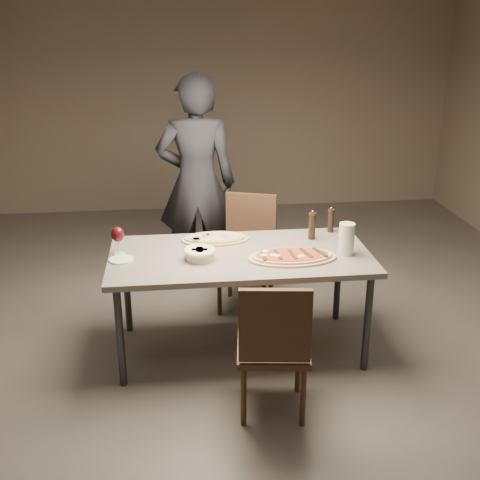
{
  "coord_description": "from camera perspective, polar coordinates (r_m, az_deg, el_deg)",
  "views": [
    {
      "loc": [
        -0.45,
        -3.83,
        2.29
      ],
      "look_at": [
        0.0,
        0.0,
        0.85
      ],
      "focal_mm": 45.0,
      "sensor_mm": 36.0,
      "label": 1
    }
  ],
  "objects": [
    {
      "name": "pepper_mill_right",
      "position": [
        4.42,
        6.85,
        1.37
      ],
      "size": [
        0.06,
        0.06,
        0.22
      ],
      "rotation": [
        0.0,
        0.0,
        0.29
      ],
      "color": "black",
      "rests_on": "dining_table"
    },
    {
      "name": "diner",
      "position": [
        5.21,
        -4.14,
        5.37
      ],
      "size": [
        0.71,
        0.49,
        1.87
      ],
      "primitive_type": "imported",
      "rotation": [
        0.0,
        0.0,
        3.08
      ],
      "color": "black",
      "rests_on": "ground"
    },
    {
      "name": "chair_far",
      "position": [
        4.94,
        0.79,
        -0.51
      ],
      "size": [
        0.56,
        0.56,
        0.93
      ],
      "rotation": [
        0.0,
        0.0,
        2.81
      ],
      "color": "#422A1C",
      "rests_on": "ground"
    },
    {
      "name": "chair_near",
      "position": [
        3.56,
        3.21,
        -9.73
      ],
      "size": [
        0.48,
        0.48,
        0.9
      ],
      "rotation": [
        0.0,
        0.0,
        -0.13
      ],
      "color": "#422A1C",
      "rests_on": "ground"
    },
    {
      "name": "dining_table",
      "position": [
        4.18,
        0.0,
        -2.02
      ],
      "size": [
        1.8,
        0.9,
        0.75
      ],
      "color": "gray",
      "rests_on": "ground"
    },
    {
      "name": "side_plate",
      "position": [
        4.12,
        -11.19,
        -1.84
      ],
      "size": [
        0.16,
        0.16,
        0.01
      ],
      "rotation": [
        0.0,
        0.0,
        -0.41
      ],
      "color": "white",
      "rests_on": "dining_table"
    },
    {
      "name": "ham_pizza",
      "position": [
        4.4,
        -2.37,
        0.16
      ],
      "size": [
        0.5,
        0.27,
        0.04
      ],
      "rotation": [
        0.0,
        0.0,
        0.36
      ],
      "color": "tan",
      "rests_on": "dining_table"
    },
    {
      "name": "bread_basket",
      "position": [
        4.05,
        -3.85,
        -1.23
      ],
      "size": [
        0.22,
        0.22,
        0.08
      ],
      "rotation": [
        0.0,
        0.0,
        -0.26
      ],
      "color": "#EFE7C1",
      "rests_on": "dining_table"
    },
    {
      "name": "carafe",
      "position": [
        4.17,
        10.06,
        0.09
      ],
      "size": [
        0.11,
        0.11,
        0.22
      ],
      "rotation": [
        0.0,
        0.0,
        -0.21
      ],
      "color": "silver",
      "rests_on": "dining_table"
    },
    {
      "name": "pepper_mill_left",
      "position": [
        4.59,
        8.61,
        1.88
      ],
      "size": [
        0.05,
        0.05,
        0.2
      ],
      "rotation": [
        0.0,
        0.0,
        -0.33
      ],
      "color": "black",
      "rests_on": "dining_table"
    },
    {
      "name": "wine_glass",
      "position": [
        4.18,
        -11.51,
        0.45
      ],
      "size": [
        0.09,
        0.09,
        0.2
      ],
      "rotation": [
        0.0,
        0.0,
        0.05
      ],
      "color": "silver",
      "rests_on": "dining_table"
    },
    {
      "name": "zucchini_pizza",
      "position": [
        4.08,
        4.92,
        -1.56
      ],
      "size": [
        0.61,
        0.34,
        0.05
      ],
      "rotation": [
        0.0,
        0.0,
        0.06
      ],
      "color": "tan",
      "rests_on": "dining_table"
    },
    {
      "name": "room",
      "position": [
        3.96,
        0.0,
        7.47
      ],
      "size": [
        7.0,
        7.0,
        7.0
      ],
      "color": "#5F5851",
      "rests_on": "ground"
    },
    {
      "name": "oil_dish",
      "position": [
        4.14,
        7.25,
        -1.43
      ],
      "size": [
        0.13,
        0.13,
        0.02
      ],
      "rotation": [
        0.0,
        0.0,
        -0.21
      ],
      "color": "white",
      "rests_on": "dining_table"
    }
  ]
}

